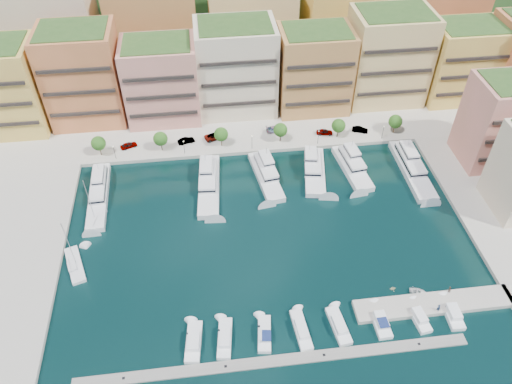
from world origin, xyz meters
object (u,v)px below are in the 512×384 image
Objects in this scene: tree_5 at (395,121)px; lamppost_0 at (114,150)px; car_1 at (186,141)px; car_5 at (360,130)px; cruiser_9 at (452,313)px; tree_0 at (98,143)px; cruiser_5 at (301,330)px; tree_3 at (280,130)px; sailboat_1 at (75,265)px; lamppost_3 at (318,135)px; tree_1 at (160,139)px; tender_2 at (418,292)px; yacht_2 at (209,182)px; cruiser_2 at (194,342)px; cruiser_3 at (225,339)px; yacht_3 at (266,173)px; sailboat_2 at (96,222)px; person_1 at (449,290)px; tree_4 at (339,126)px; tender_1 at (393,288)px; car_3 at (276,129)px; person_0 at (439,308)px; lamppost_2 at (252,140)px; car_4 at (324,132)px; yacht_4 at (314,169)px; cruiser_4 at (264,334)px; lamppost_1 at (184,145)px; lamppost_4 at (383,130)px; car_0 at (129,145)px; cruiser_8 at (418,317)px; cruiser_6 at (339,326)px; yacht_6 at (411,166)px; car_2 at (215,136)px; cruiser_7 at (380,321)px.

lamppost_0 is at bearing -178.27° from tree_5.
car_1 is 48.36m from car_5.
tree_0 is at bearing 141.37° from cruiser_9.
lamppost_0 is 0.47× the size of cruiser_5.
sailboat_1 is at bearing -143.67° from tree_3.
tree_0 is at bearing 177.73° from lamppost_3.
sailboat_1 is at bearing -116.06° from tree_1.
lamppost_3 is at bearing 32.90° from tender_2.
yacht_2 reaches higher than cruiser_2.
tree_5 is 76.04m from lamppost_0.
cruiser_3 is at bearing -118.04° from lamppost_3.
yacht_3 is (-5.79, -13.13, -3.53)m from tree_3.
sailboat_2 is 7.63× the size of person_1.
tree_3 is at bearing 84.88° from cruiser_5.
tree_4 is 4.12× the size of tender_1.
cruiser_2 is 51.34m from person_1.
yacht_2 is at bearing -51.34° from tree_1.
person_0 is at bearing -159.77° from car_3.
lamppost_2 is 57.10m from cruiser_3.
car_4 reaches higher than cruiser_2.
yacht_4 is 13.70× the size of tender_1.
sailboat_2 is 54.70m from car_3.
cruiser_4 is at bearing 71.39° from person_0.
lamppost_2 is 10.33m from car_3.
tree_4 is at bearing 0.00° from tree_0.
lamppost_1 is at bearing 103.86° from cruiser_4.
tender_1 is 0.71× the size of person_0.
car_3 is at bearing 164.76° from tree_4.
lamppost_0 is 36.00m from lamppost_2.
yacht_2 is at bearing 109.15° from cruiser_5.
yacht_3 reaches higher than lamppost_1.
tree_4 is at bearing 54.46° from cruiser_2.
lamppost_4 is 0.94× the size of car_0.
cruiser_8 is 4.27× the size of person_1.
tree_4 is at bearing 58.42° from cruiser_3.
yacht_2 is 28.40m from sailboat_2.
cruiser_6 is at bearing 178.39° from car_4.
yacht_3 is 5.36× the size of tender_2.
cruiser_3 is 0.66× the size of sailboat_2.
tree_5 reaches higher than cruiser_2.
cruiser_3 and cruiser_5 have the same top height.
yacht_6 is at bearing -30.30° from lamppost_3.
tree_3 is 18.15m from car_2.
yacht_3 is 42.69m from sailboat_2.
person_0 reaches higher than cruiser_5.
tree_4 reaches higher than yacht_2.
cruiser_5 reaches higher than tender_1.
yacht_6 is at bearing 63.27° from cruiser_7.
tender_1 is at bearing -73.37° from tree_3.
tree_4 is 1.35× the size of lamppost_2.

